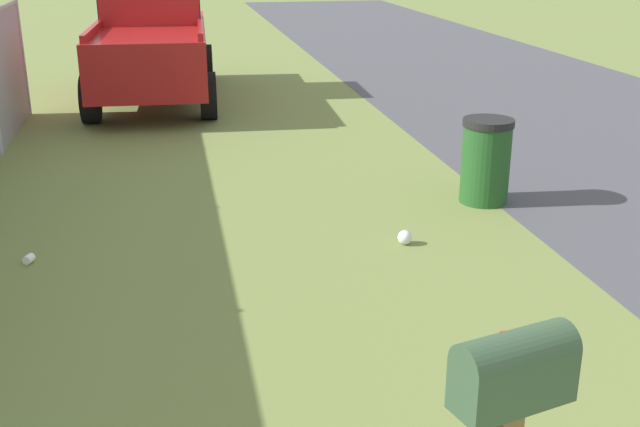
# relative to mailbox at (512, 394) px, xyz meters

# --- Properties ---
(mailbox) EXTENTS (0.32, 0.54, 1.38)m
(mailbox) POSITION_rel_mailbox_xyz_m (0.00, 0.00, 0.00)
(mailbox) COLOR brown
(mailbox) RESTS_ON ground
(pickup_truck) EXTENTS (5.11, 2.28, 2.09)m
(pickup_truck) POSITION_rel_mailbox_xyz_m (11.94, 1.49, -0.01)
(pickup_truck) COLOR maroon
(pickup_truck) RESTS_ON ground
(trash_bin) EXTENTS (0.56, 0.56, 0.94)m
(trash_bin) POSITION_rel_mailbox_xyz_m (5.31, -2.12, -0.63)
(trash_bin) COLOR #1E4C1E
(trash_bin) RESTS_ON ground
(litter_bag_far_scatter) EXTENTS (0.14, 0.14, 0.14)m
(litter_bag_far_scatter) POSITION_rel_mailbox_xyz_m (4.24, -0.88, -1.04)
(litter_bag_far_scatter) COLOR silver
(litter_bag_far_scatter) RESTS_ON ground
(litter_cup_midfield_b) EXTENTS (0.12, 0.11, 0.08)m
(litter_cup_midfield_b) POSITION_rel_mailbox_xyz_m (4.46, 2.62, -1.07)
(litter_cup_midfield_b) COLOR white
(litter_cup_midfield_b) RESTS_ON ground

